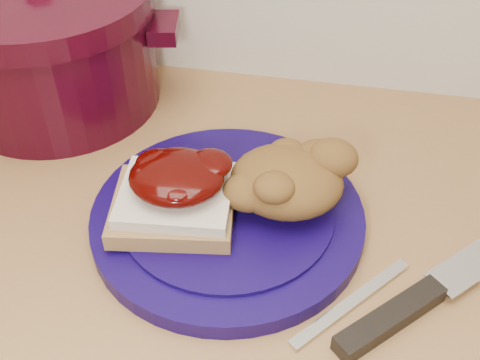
% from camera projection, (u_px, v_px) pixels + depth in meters
% --- Properties ---
extents(plate, '(0.31, 0.31, 0.02)m').
position_uv_depth(plate, '(228.00, 218.00, 0.66)').
color(plate, '#0E043B').
rests_on(plate, wood_countertop).
extents(sandwich, '(0.14, 0.13, 0.06)m').
position_uv_depth(sandwich, '(175.00, 193.00, 0.63)').
color(sandwich, olive).
rests_on(sandwich, plate).
extents(stuffing_mound, '(0.13, 0.11, 0.06)m').
position_uv_depth(stuffing_mound, '(287.00, 181.00, 0.64)').
color(stuffing_mound, brown).
rests_on(stuffing_mound, plate).
extents(chef_knife, '(0.26, 0.26, 0.02)m').
position_uv_depth(chef_knife, '(424.00, 296.00, 0.58)').
color(chef_knife, black).
rests_on(chef_knife, wood_countertop).
extents(butter_knife, '(0.11, 0.13, 0.00)m').
position_uv_depth(butter_knife, '(352.00, 302.00, 0.59)').
color(butter_knife, silver).
rests_on(butter_knife, wood_countertop).
extents(dutch_oven, '(0.35, 0.34, 0.18)m').
position_uv_depth(dutch_oven, '(51.00, 45.00, 0.80)').
color(dutch_oven, black).
rests_on(dutch_oven, wood_countertop).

